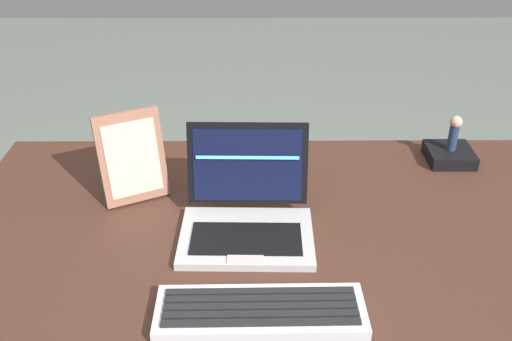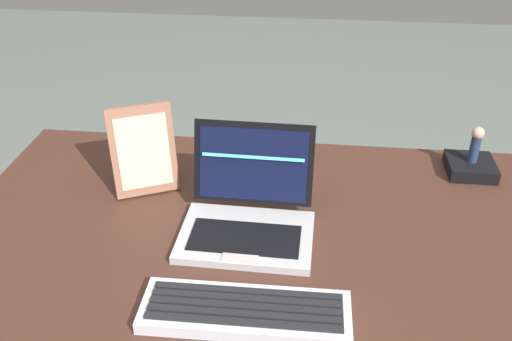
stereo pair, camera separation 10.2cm
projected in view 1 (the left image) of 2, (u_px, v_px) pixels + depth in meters
The scene contains 6 objects.
desk at pixel (281, 275), 1.14m from camera, with size 1.33×0.82×0.71m.
laptop_front at pixel (247, 215), 1.10m from camera, with size 0.26×0.23×0.19m.
external_keyboard at pixel (260, 312), 0.91m from camera, with size 0.34×0.11×0.03m.
photo_frame at pixel (132, 158), 1.17m from camera, with size 0.14×0.10×0.20m.
figurine_stand at pixel (449, 155), 1.35m from camera, with size 0.11×0.11×0.03m, color black.
figurine at pixel (454, 131), 1.32m from camera, with size 0.03×0.03×0.09m.
Camera 1 is at (-0.06, -0.86, 1.39)m, focal length 39.46 mm.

